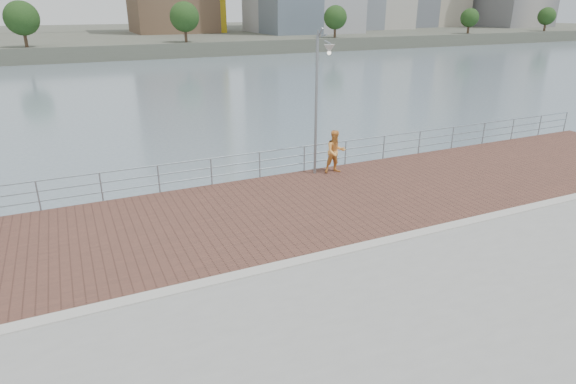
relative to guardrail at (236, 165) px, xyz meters
name	(u,v)px	position (x,y,z in m)	size (l,w,h in m)	color
water	(316,317)	(0.00, -7.00, -2.69)	(400.00, 400.00, 0.00)	slate
brick_lane	(269,211)	(0.00, -3.40, -0.68)	(40.00, 6.80, 0.02)	brown
curb	(318,257)	(0.00, -7.00, -0.66)	(40.00, 0.40, 0.06)	#B7B5AD
far_shore	(81,37)	(0.00, 115.50, -1.44)	(320.00, 95.00, 2.50)	#4C5142
guardrail	(236,165)	(0.00, 0.00, 0.00)	(39.06, 0.06, 1.13)	#8C9EA8
street_lamp	(322,79)	(3.33, -0.91, 3.31)	(0.41, 1.19, 5.63)	gray
bystander	(335,152)	(4.16, -0.77, 0.25)	(0.89, 0.69, 1.83)	#F2A047
shoreline_trees	(176,19)	(13.60, 70.00, 3.73)	(169.13, 5.11, 6.82)	#473323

